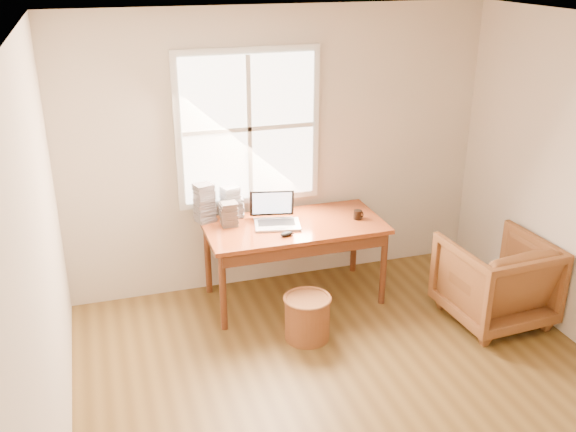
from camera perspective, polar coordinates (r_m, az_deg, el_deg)
name	(u,v)px	position (r m, az deg, el deg)	size (l,w,h in m)	color
room_shell	(370,239)	(4.12, 7.34, -2.03)	(4.04, 4.54, 2.64)	brown
desk	(294,226)	(5.76, 0.56, -0.88)	(1.60, 0.80, 0.04)	brown
armchair	(495,280)	(5.86, 17.96, -5.41)	(0.81, 0.84, 0.76)	brown
wicker_stool	(307,318)	(5.40, 1.72, -9.07)	(0.37, 0.37, 0.37)	brown
laptop	(277,209)	(5.64, -0.96, 0.64)	(0.44, 0.46, 0.33)	#ACAEB3
mouse	(286,234)	(5.50, -0.14, -1.59)	(0.12, 0.07, 0.04)	black
coffee_mug	(358,215)	(5.87, 6.21, 0.12)	(0.08, 0.08, 0.08)	black
cd_stack_a	(231,203)	(5.85, -5.13, 1.20)	(0.15, 0.13, 0.30)	silver
cd_stack_b	(229,214)	(5.70, -5.30, 0.16)	(0.14, 0.12, 0.22)	#2A2A2F
cd_stack_c	(205,203)	(5.78, -7.43, 1.17)	(0.16, 0.14, 0.36)	#9D9EAA
cd_stack_d	(236,207)	(5.90, -4.67, 0.77)	(0.14, 0.12, 0.18)	#ABB0B7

